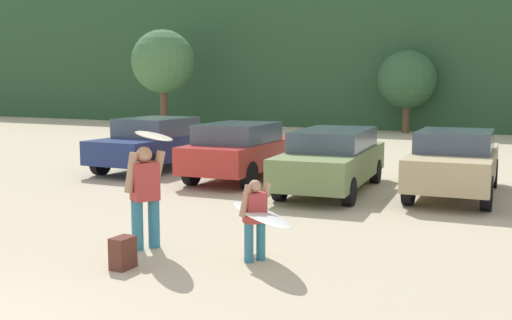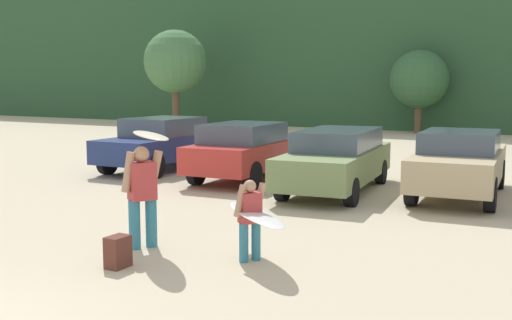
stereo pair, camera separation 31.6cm
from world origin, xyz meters
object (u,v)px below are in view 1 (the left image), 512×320
object	(u,v)px
backpack_dropped	(123,253)
person_child	(255,216)
parked_car_navy	(154,143)
parked_car_red	(243,149)
parked_car_olive_green	(332,158)
surfboard_white	(260,214)
parked_car_tan	(455,161)
person_adult	(145,191)
surfboard_cream	(153,136)

from	to	relation	value
backpack_dropped	person_child	bearing A→B (deg)	38.84
parked_car_navy	parked_car_red	bearing A→B (deg)	-95.94
parked_car_olive_green	parked_car_navy	bearing A→B (deg)	75.50
parked_car_olive_green	parked_car_red	bearing A→B (deg)	71.63
parked_car_red	person_child	size ratio (longest dim) A/B	3.90
surfboard_white	parked_car_tan	bearing A→B (deg)	-60.85
parked_car_tan	person_adult	xyz separation A→B (m)	(-3.45, -6.91, 0.11)
person_child	backpack_dropped	world-z (taller)	person_child
parked_car_tan	person_child	bearing A→B (deg)	161.93
parked_car_red	parked_car_olive_green	size ratio (longest dim) A/B	0.94
person_child	surfboard_white	size ratio (longest dim) A/B	0.66
parked_car_navy	surfboard_cream	size ratio (longest dim) A/B	2.66
parked_car_red	surfboard_cream	size ratio (longest dim) A/B	2.93
parked_car_olive_green	surfboard_cream	distance (m)	6.20
parked_car_navy	surfboard_white	distance (m)	9.77
surfboard_cream	backpack_dropped	bearing A→B (deg)	145.26
person_adult	person_child	size ratio (longest dim) A/B	1.34
parked_car_navy	parked_car_tan	bearing A→B (deg)	-92.21
person_child	backpack_dropped	distance (m)	1.93
parked_car_olive_green	backpack_dropped	bearing A→B (deg)	170.15
parked_car_olive_green	surfboard_white	size ratio (longest dim) A/B	2.75
parked_car_navy	parked_car_olive_green	bearing A→B (deg)	-99.40
person_adult	surfboard_white	xyz separation A→B (m)	(1.91, 0.20, -0.20)
parked_car_tan	surfboard_white	xyz separation A→B (m)	(-1.54, -6.71, -0.10)
surfboard_white	backpack_dropped	xyz separation A→B (m)	(-1.54, -1.19, -0.48)
surfboard_cream	parked_car_red	bearing A→B (deg)	-31.51
parked_car_tan	surfboard_cream	distance (m)	7.64
surfboard_white	surfboard_cream	bearing A→B (deg)	44.75
surfboard_white	parked_car_olive_green	bearing A→B (deg)	-37.02
parked_car_red	person_child	world-z (taller)	parked_car_red
parked_car_navy	person_child	xyz separation A→B (m)	(6.94, -6.81, -0.15)
parked_car_red	surfboard_white	xyz separation A→B (m)	(3.90, -6.56, -0.11)
person_child	parked_car_red	bearing A→B (deg)	-29.69
parked_car_tan	parked_car_navy	bearing A→B (deg)	84.93
parked_car_olive_green	person_adult	size ratio (longest dim) A/B	3.08
parked_car_navy	parked_car_tan	world-z (taller)	parked_car_navy
backpack_dropped	parked_car_olive_green	bearing A→B (deg)	86.90
surfboard_cream	surfboard_white	xyz separation A→B (m)	(1.82, 0.09, -1.07)
parked_car_red	person_child	xyz separation A→B (m)	(3.82, -6.58, -0.13)
parked_car_tan	surfboard_cream	bearing A→B (deg)	149.16
parked_car_tan	person_child	distance (m)	6.92
parked_car_red	parked_car_tan	distance (m)	5.44
surfboard_white	parked_car_red	bearing A→B (deg)	-17.20
parked_car_tan	parked_car_olive_green	bearing A→B (deg)	100.33
parked_car_navy	parked_car_olive_green	world-z (taller)	parked_car_navy
parked_car_olive_green	person_child	xyz separation A→B (m)	(1.07, -6.01, -0.11)
parked_car_navy	person_adult	distance (m)	8.66
person_adult	backpack_dropped	size ratio (longest dim) A/B	3.57
parked_car_olive_green	surfboard_cream	xyz separation A→B (m)	(-0.67, -6.08, 0.98)
surfboard_cream	backpack_dropped	size ratio (longest dim) A/B	3.55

